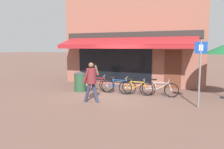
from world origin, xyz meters
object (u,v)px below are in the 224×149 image
litter_bin (80,81)px  parking_sign (200,67)px  bicycle_orange (136,88)px  bicycle_silver (160,89)px  pedestrian_adult (91,78)px  bicycle_red (96,84)px  bicycle_blue (118,86)px

litter_bin → parking_sign: size_ratio=0.41×
bicycle_orange → bicycle_silver: bearing=-0.4°
pedestrian_adult → litter_bin: pedestrian_adult is taller
bicycle_red → pedestrian_adult: pedestrian_adult is taller
bicycle_orange → pedestrian_adult: bearing=-130.1°
bicycle_orange → bicycle_blue: bearing=172.7°
pedestrian_adult → parking_sign: bearing=21.8°
bicycle_red → litter_bin: 0.89m
bicycle_blue → pedestrian_adult: 2.18m
bicycle_orange → bicycle_silver: bicycle_silver is taller
bicycle_silver → litter_bin: size_ratio=1.66×
bicycle_silver → pedestrian_adult: size_ratio=1.04×
bicycle_orange → bicycle_silver: 1.13m
bicycle_silver → litter_bin: bearing=-173.9°
bicycle_blue → parking_sign: bearing=-22.6°
pedestrian_adult → parking_sign: (4.17, 0.77, 0.54)m
bicycle_orange → litter_bin: 2.97m
litter_bin → parking_sign: 5.97m
bicycle_blue → parking_sign: 4.11m
pedestrian_adult → litter_bin: size_ratio=1.60×
bicycle_red → parking_sign: parking_sign is taller
bicycle_orange → pedestrian_adult: size_ratio=0.99×
bicycle_red → parking_sign: size_ratio=0.68×
pedestrian_adult → parking_sign: 4.27m
bicycle_blue → litter_bin: 2.06m
bicycle_silver → litter_bin: (-4.08, -0.30, 0.16)m
bicycle_blue → bicycle_silver: size_ratio=1.03×
bicycle_blue → litter_bin: (-2.05, -0.19, 0.15)m
bicycle_red → parking_sign: (4.91, -1.23, 1.16)m
bicycle_blue → pedestrian_adult: size_ratio=1.07×
bicycle_silver → parking_sign: (1.70, -1.37, 1.19)m
pedestrian_adult → bicycle_red: bearing=121.9°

